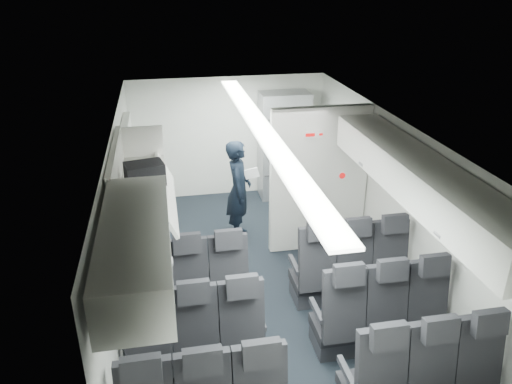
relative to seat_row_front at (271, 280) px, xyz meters
name	(u,v)px	position (x,y,z in m)	size (l,w,h in m)	color
cabin_shell	(262,207)	(0.00, 0.53, 0.72)	(3.41, 6.01, 2.16)	black
seat_row_front	(271,280)	(0.00, 0.00, 0.00)	(3.33, 0.56, 1.24)	black
seat_row_mid	(290,329)	(0.00, -0.90, 0.00)	(3.33, 0.56, 1.24)	black
overhead_bin_left_rear	(136,247)	(-1.40, -1.47, 1.46)	(0.53, 1.80, 0.40)	silver
overhead_bin_left_front_open	(137,177)	(-1.44, 0.28, 1.33)	(0.64, 1.70, 0.72)	#9E9E93
overhead_bin_right_rear	(468,216)	(1.40, -1.47, 1.46)	(0.53, 1.80, 0.40)	silver
overhead_bin_right_front	(383,150)	(1.40, 0.28, 1.46)	(0.53, 1.70, 0.40)	silver
bulkhead_partition	(319,180)	(0.98, 1.33, 0.67)	(1.40, 0.15, 2.13)	white
galley_unit	(284,146)	(0.95, 3.25, 0.55)	(0.85, 0.52, 1.90)	#939399
boarding_door	(132,181)	(-1.64, 2.09, 0.55)	(0.12, 1.27, 1.86)	silver
flight_attendant	(239,190)	(-0.09, 1.87, 0.37)	(0.57, 0.37, 1.55)	black
carry_on_bag	(145,174)	(-1.36, 0.25, 1.38)	(0.41, 0.28, 0.24)	black
papers	(252,173)	(0.10, 1.82, 0.65)	(0.21, 0.02, 0.15)	white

